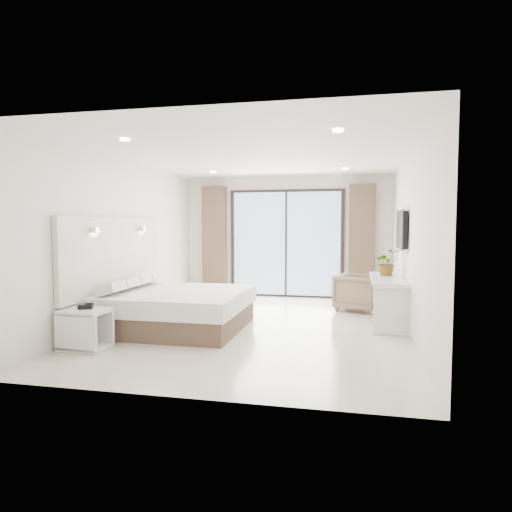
% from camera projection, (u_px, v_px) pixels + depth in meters
% --- Properties ---
extents(ground, '(6.20, 6.20, 0.00)m').
position_uv_depth(ground, '(258.00, 326.00, 7.31)').
color(ground, beige).
rests_on(ground, ground).
extents(room_shell, '(4.62, 6.22, 2.72)m').
position_uv_depth(room_shell, '(255.00, 227.00, 7.94)').
color(room_shell, silver).
rests_on(room_shell, ground).
extents(bed, '(2.13, 2.03, 0.74)m').
position_uv_depth(bed, '(175.00, 309.00, 7.15)').
color(bed, brown).
rests_on(bed, ground).
extents(nightstand, '(0.60, 0.51, 0.52)m').
position_uv_depth(nightstand, '(85.00, 329.00, 5.98)').
color(nightstand, white).
rests_on(nightstand, ground).
extents(phone, '(0.22, 0.20, 0.06)m').
position_uv_depth(phone, '(86.00, 306.00, 5.98)').
color(phone, black).
rests_on(phone, nightstand).
extents(console_desk, '(0.54, 1.72, 0.77)m').
position_uv_depth(console_desk, '(388.00, 290.00, 7.45)').
color(console_desk, white).
rests_on(console_desk, ground).
extents(plant, '(0.52, 0.55, 0.35)m').
position_uv_depth(plant, '(387.00, 265.00, 7.69)').
color(plant, '#33662D').
rests_on(plant, console_desk).
extents(armchair, '(0.88, 0.91, 0.77)m').
position_uv_depth(armchair, '(358.00, 290.00, 8.64)').
color(armchair, '#7D6252').
rests_on(armchair, ground).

